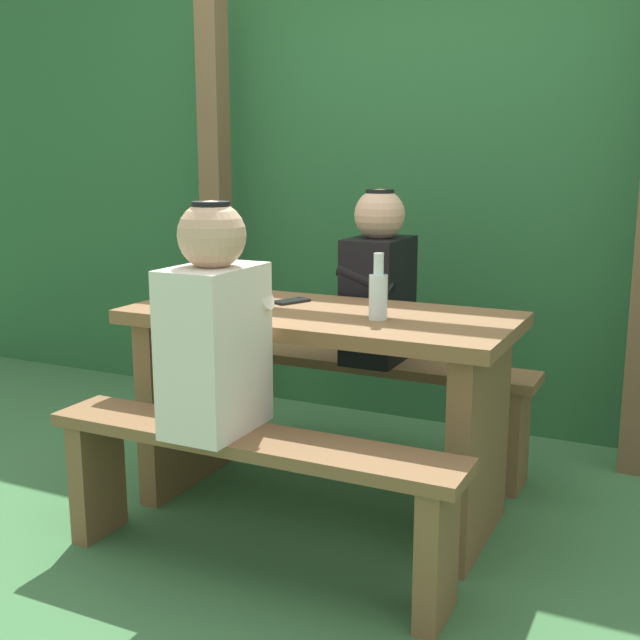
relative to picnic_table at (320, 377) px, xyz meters
The scene contains 12 objects.
ground_plane 0.52m from the picnic_table, ahead, with size 12.00×12.00×0.00m, color #3D6F3F.
hedge_backdrop 1.73m from the picnic_table, 90.00° to the left, with size 6.40×0.89×2.29m, color #285D31.
pergola_post_left 1.52m from the picnic_table, 138.45° to the left, with size 0.12×0.12×2.25m, color brown.
picnic_table is the anchor object (origin of this frame).
bench_near 0.55m from the picnic_table, 90.00° to the right, with size 1.40×0.24×0.47m.
bench_far 0.55m from the picnic_table, 90.00° to the left, with size 1.40×0.24×0.47m.
person_white_shirt 0.60m from the picnic_table, 102.45° to the right, with size 0.25×0.35×0.72m.
person_black_coat 0.59m from the picnic_table, 87.59° to the left, with size 0.25×0.35×0.72m.
drinking_glass 0.37m from the picnic_table, 163.67° to the right, with size 0.07×0.07×0.08m, color silver.
bottle_left 0.49m from the picnic_table, 164.60° to the right, with size 0.06×0.06×0.25m.
bottle_right 0.42m from the picnic_table, 11.15° to the right, with size 0.06×0.06×0.23m.
cell_phone 0.33m from the picnic_table, 148.59° to the left, with size 0.07×0.14×0.01m, color black.
Camera 1 is at (1.22, -2.52, 1.31)m, focal length 44.28 mm.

